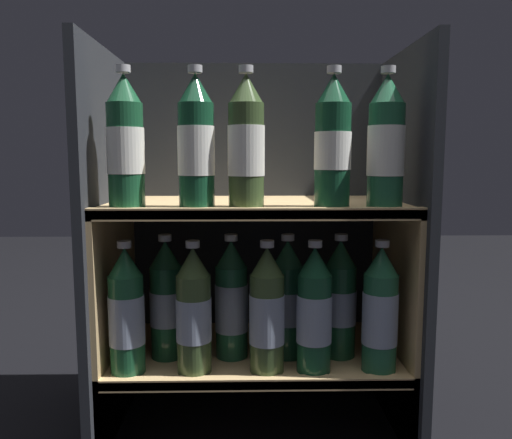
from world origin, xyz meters
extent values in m
cube|color=#23262B|center=(0.00, 0.37, 0.44)|extent=(0.70, 0.02, 0.87)
cube|color=#23262B|center=(-0.34, 0.18, 0.44)|extent=(0.02, 0.40, 0.87)
cube|color=#23262B|center=(0.34, 0.18, 0.44)|extent=(0.02, 0.40, 0.87)
cube|color=tan|center=(0.00, 0.18, 0.17)|extent=(0.66, 0.36, 0.02)
cube|color=tan|center=(0.00, 0.01, 0.17)|extent=(0.66, 0.02, 0.03)
cube|color=tan|center=(-0.33, 0.18, 0.08)|extent=(0.01, 0.36, 0.16)
cube|color=tan|center=(0.33, 0.18, 0.08)|extent=(0.01, 0.36, 0.16)
cube|color=tan|center=(0.00, 0.18, 0.52)|extent=(0.66, 0.36, 0.02)
cube|color=tan|center=(0.00, 0.01, 0.52)|extent=(0.66, 0.02, 0.03)
cube|color=tan|center=(-0.33, 0.18, 0.26)|extent=(0.01, 0.36, 0.51)
cube|color=tan|center=(0.33, 0.18, 0.26)|extent=(0.01, 0.36, 0.51)
cylinder|color=#194C2D|center=(-0.26, 0.05, 0.63)|extent=(0.07, 0.07, 0.21)
cylinder|color=silver|center=(-0.26, 0.05, 0.64)|extent=(0.07, 0.07, 0.09)
cone|color=#194C2D|center=(-0.26, 0.05, 0.77)|extent=(0.07, 0.07, 0.06)
cylinder|color=#B7B7BC|center=(-0.26, 0.05, 0.80)|extent=(0.03, 0.03, 0.01)
cylinder|color=#144228|center=(-0.12, 0.05, 0.63)|extent=(0.07, 0.07, 0.21)
cylinder|color=silver|center=(-0.12, 0.05, 0.64)|extent=(0.07, 0.07, 0.10)
cone|color=#144228|center=(-0.12, 0.05, 0.77)|extent=(0.07, 0.07, 0.06)
cylinder|color=#B7B7BC|center=(-0.12, 0.05, 0.80)|extent=(0.03, 0.03, 0.01)
cylinder|color=#384C28|center=(-0.02, 0.05, 0.63)|extent=(0.07, 0.07, 0.21)
cylinder|color=silver|center=(-0.02, 0.05, 0.64)|extent=(0.07, 0.07, 0.10)
cone|color=#384C28|center=(-0.02, 0.05, 0.77)|extent=(0.07, 0.07, 0.06)
cylinder|color=#B7B7BC|center=(-0.02, 0.05, 0.80)|extent=(0.03, 0.03, 0.01)
cylinder|color=#144228|center=(0.15, 0.05, 0.63)|extent=(0.07, 0.07, 0.21)
cylinder|color=silver|center=(0.15, 0.05, 0.64)|extent=(0.07, 0.07, 0.08)
cone|color=#144228|center=(0.15, 0.05, 0.77)|extent=(0.07, 0.07, 0.06)
cylinder|color=#B7B7BC|center=(0.15, 0.05, 0.80)|extent=(0.03, 0.03, 0.01)
cylinder|color=#1E5638|center=(0.26, 0.05, 0.63)|extent=(0.07, 0.07, 0.21)
cylinder|color=silver|center=(0.26, 0.05, 0.64)|extent=(0.07, 0.07, 0.10)
cone|color=#1E5638|center=(0.26, 0.05, 0.77)|extent=(0.07, 0.07, 0.06)
cylinder|color=#B7B7BC|center=(0.26, 0.05, 0.80)|extent=(0.03, 0.03, 0.01)
cylinder|color=#194C2D|center=(-0.27, 0.05, 0.28)|extent=(0.07, 0.07, 0.21)
cylinder|color=#8C99B2|center=(-0.27, 0.05, 0.29)|extent=(0.07, 0.07, 0.10)
cone|color=#194C2D|center=(-0.27, 0.05, 0.42)|extent=(0.07, 0.07, 0.06)
cylinder|color=#B7B7BC|center=(-0.27, 0.05, 0.45)|extent=(0.03, 0.03, 0.01)
cylinder|color=#384C28|center=(-0.13, 0.05, 0.28)|extent=(0.07, 0.07, 0.21)
cylinder|color=#8C99B2|center=(-0.13, 0.05, 0.29)|extent=(0.07, 0.07, 0.09)
cone|color=#384C28|center=(-0.13, 0.05, 0.42)|extent=(0.07, 0.07, 0.06)
cylinder|color=#B7B7BC|center=(-0.13, 0.05, 0.45)|extent=(0.03, 0.03, 0.01)
cylinder|color=#384C28|center=(0.02, 0.05, 0.28)|extent=(0.07, 0.07, 0.21)
cylinder|color=#8C99B2|center=(0.02, 0.05, 0.29)|extent=(0.07, 0.07, 0.10)
cone|color=#384C28|center=(0.02, 0.05, 0.42)|extent=(0.07, 0.07, 0.06)
cylinder|color=#B7B7BC|center=(0.02, 0.05, 0.45)|extent=(0.03, 0.03, 0.01)
cylinder|color=#144228|center=(0.12, 0.05, 0.28)|extent=(0.07, 0.07, 0.21)
cylinder|color=#8C99B2|center=(0.12, 0.05, 0.29)|extent=(0.07, 0.07, 0.10)
cone|color=#144228|center=(0.12, 0.05, 0.42)|extent=(0.07, 0.07, 0.06)
cylinder|color=#B7B7BC|center=(0.12, 0.05, 0.45)|extent=(0.03, 0.03, 0.01)
cylinder|color=#1E5638|center=(0.26, 0.05, 0.28)|extent=(0.07, 0.07, 0.21)
cylinder|color=#8C99B2|center=(0.26, 0.05, 0.29)|extent=(0.07, 0.07, 0.11)
cone|color=#1E5638|center=(0.26, 0.05, 0.42)|extent=(0.07, 0.07, 0.06)
cylinder|color=#B7B7BC|center=(0.26, 0.05, 0.45)|extent=(0.03, 0.03, 0.01)
cylinder|color=#194C2D|center=(-0.20, 0.13, 0.28)|extent=(0.07, 0.07, 0.21)
cylinder|color=#8C99B2|center=(-0.20, 0.13, 0.29)|extent=(0.07, 0.07, 0.08)
cone|color=#194C2D|center=(-0.20, 0.13, 0.42)|extent=(0.07, 0.07, 0.06)
cylinder|color=#B7B7BC|center=(-0.20, 0.13, 0.45)|extent=(0.03, 0.03, 0.01)
cylinder|color=#1E5638|center=(-0.06, 0.13, 0.28)|extent=(0.07, 0.07, 0.21)
cylinder|color=#8C99B2|center=(-0.06, 0.13, 0.29)|extent=(0.07, 0.07, 0.11)
cone|color=#1E5638|center=(-0.06, 0.13, 0.42)|extent=(0.07, 0.07, 0.06)
cylinder|color=#B7B7BC|center=(-0.06, 0.13, 0.45)|extent=(0.03, 0.03, 0.01)
cylinder|color=#1E5638|center=(0.07, 0.13, 0.28)|extent=(0.07, 0.07, 0.21)
cylinder|color=#8C99B2|center=(0.07, 0.13, 0.29)|extent=(0.07, 0.07, 0.07)
cone|color=#1E5638|center=(0.07, 0.13, 0.42)|extent=(0.07, 0.07, 0.06)
cylinder|color=#B7B7BC|center=(0.07, 0.13, 0.45)|extent=(0.03, 0.03, 0.01)
cylinder|color=#194C2D|center=(0.19, 0.13, 0.28)|extent=(0.07, 0.07, 0.21)
cylinder|color=#8C99B2|center=(0.19, 0.13, 0.29)|extent=(0.07, 0.07, 0.08)
cone|color=#194C2D|center=(0.19, 0.13, 0.42)|extent=(0.07, 0.07, 0.06)
cylinder|color=#B7B7BC|center=(0.19, 0.13, 0.45)|extent=(0.03, 0.03, 0.01)
camera|label=1|loc=(-0.02, -0.96, 0.63)|focal=35.00mm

